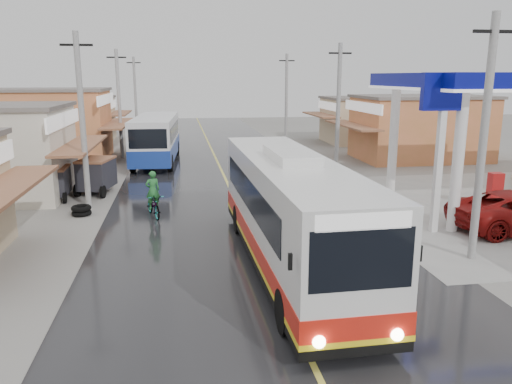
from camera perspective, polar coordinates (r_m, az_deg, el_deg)
ground at (r=16.12m, az=1.45°, el=-9.00°), size 120.00×120.00×0.00m
road at (r=30.42m, az=-3.56°, el=1.60°), size 12.00×90.00×0.02m
centre_line at (r=30.42m, az=-3.56°, el=1.63°), size 0.15×90.00×0.01m
shopfronts_left at (r=34.82m, az=-25.89°, el=1.75°), size 11.00×44.00×5.20m
shopfronts_right at (r=32.58m, az=24.28°, el=1.21°), size 11.00×44.00×4.80m
utility_poles_left at (r=31.58m, az=-16.49°, el=1.49°), size 1.60×50.00×8.00m
utility_poles_right at (r=31.81m, az=9.10°, el=1.95°), size 1.60×36.00×8.00m
coach_bus at (r=15.99m, az=3.83°, el=-2.25°), size 2.96×12.26×3.81m
second_bus at (r=36.22m, az=-11.34°, el=6.04°), size 3.25×10.04×3.29m
cyclist at (r=22.33m, az=-11.64°, el=-1.10°), size 1.20×2.06×2.10m
tricycle_near at (r=27.49m, az=-17.81°, el=2.00°), size 2.05×2.70×1.87m
tricycle_far at (r=26.83m, az=-22.07°, el=1.14°), size 1.49×2.18×1.66m
tyre_stack at (r=23.56m, az=-19.33°, el=-2.00°), size 0.88×0.88×0.45m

